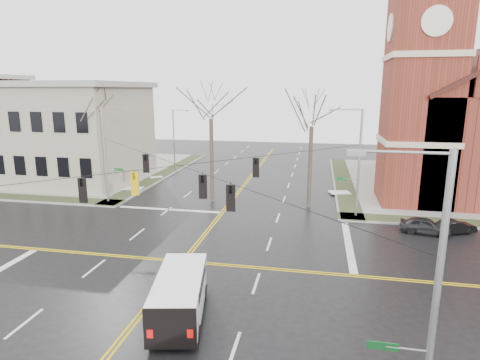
% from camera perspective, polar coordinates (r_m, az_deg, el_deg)
% --- Properties ---
extents(ground, '(120.00, 120.00, 0.00)m').
position_cam_1_polar(ground, '(26.17, -8.09, -11.39)').
color(ground, black).
rests_on(ground, ground).
extents(sidewalks, '(80.00, 80.00, 0.17)m').
position_cam_1_polar(sidewalks, '(26.13, -8.10, -11.24)').
color(sidewalks, gray).
rests_on(sidewalks, ground).
extents(road_markings, '(100.00, 100.00, 0.01)m').
position_cam_1_polar(road_markings, '(26.16, -8.09, -11.38)').
color(road_markings, gold).
rests_on(road_markings, ground).
extents(church, '(24.28, 27.48, 27.50)m').
position_cam_1_polar(church, '(50.18, 30.87, 8.45)').
color(church, maroon).
rests_on(church, ground).
extents(civic_building_a, '(18.00, 14.00, 11.00)m').
position_cam_1_polar(civic_building_a, '(52.32, -24.22, 6.00)').
color(civic_building_a, gray).
rests_on(civic_building_a, ground).
extents(signal_pole_ne, '(2.75, 0.22, 9.00)m').
position_cam_1_polar(signal_pole_ne, '(34.61, 16.32, 2.76)').
color(signal_pole_ne, gray).
rests_on(signal_pole_ne, ground).
extents(signal_pole_nw, '(2.75, 0.22, 9.00)m').
position_cam_1_polar(signal_pole_nw, '(39.55, -18.48, 3.82)').
color(signal_pole_nw, gray).
rests_on(signal_pole_nw, ground).
extents(signal_pole_se, '(2.75, 0.22, 9.00)m').
position_cam_1_polar(signal_pole_se, '(12.79, 25.33, -15.02)').
color(signal_pole_se, gray).
rests_on(signal_pole_se, ground).
extents(span_wires, '(23.02, 23.02, 0.03)m').
position_cam_1_polar(span_wires, '(24.31, -8.55, 2.07)').
color(span_wires, black).
rests_on(span_wires, ground).
extents(traffic_signals, '(8.21, 8.26, 1.30)m').
position_cam_1_polar(traffic_signals, '(23.85, -9.02, 0.00)').
color(traffic_signals, black).
rests_on(traffic_signals, ground).
extents(streetlight_north_a, '(2.30, 0.20, 8.00)m').
position_cam_1_polar(streetlight_north_a, '(54.21, -9.26, 6.05)').
color(streetlight_north_a, gray).
rests_on(streetlight_north_a, ground).
extents(streetlight_north_b, '(2.30, 0.20, 8.00)m').
position_cam_1_polar(streetlight_north_b, '(73.20, -3.82, 7.89)').
color(streetlight_north_b, gray).
rests_on(streetlight_north_b, ground).
extents(cargo_van, '(3.24, 5.91, 2.13)m').
position_cam_1_polar(cargo_van, '(19.98, -8.48, -15.43)').
color(cargo_van, white).
rests_on(cargo_van, ground).
extents(parked_car_a, '(3.83, 2.12, 1.23)m').
position_cam_1_polar(parked_car_a, '(33.47, 24.84, -5.91)').
color(parked_car_a, black).
rests_on(parked_car_a, ground).
extents(parked_car_b, '(3.35, 2.27, 1.05)m').
position_cam_1_polar(parked_car_b, '(34.52, 28.23, -5.87)').
color(parked_car_b, black).
rests_on(parked_car_b, ground).
extents(tree_nw_far, '(4.00, 4.00, 11.64)m').
position_cam_1_polar(tree_nw_far, '(42.42, -20.23, 8.98)').
color(tree_nw_far, '#352A22').
rests_on(tree_nw_far, ground).
extents(tree_nw_near, '(4.00, 4.00, 11.74)m').
position_cam_1_polar(tree_nw_near, '(37.99, -4.15, 9.47)').
color(tree_nw_near, '#352A22').
rests_on(tree_nw_near, ground).
extents(tree_ne, '(4.00, 4.00, 10.89)m').
position_cam_1_polar(tree_ne, '(36.60, 10.17, 8.24)').
color(tree_ne, '#352A22').
rests_on(tree_ne, ground).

